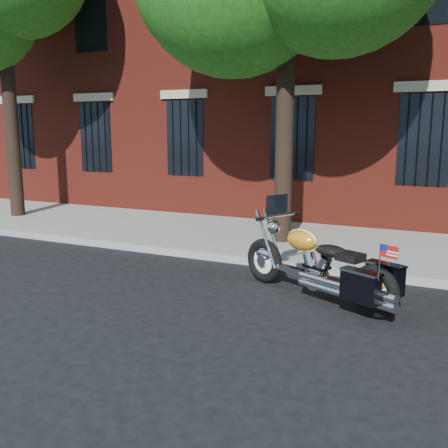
% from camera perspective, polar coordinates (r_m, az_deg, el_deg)
% --- Properties ---
extents(ground, '(120.00, 120.00, 0.00)m').
position_cam_1_polar(ground, '(8.14, -3.24, -6.66)').
color(ground, black).
rests_on(ground, ground).
extents(curb, '(40.00, 0.16, 0.15)m').
position_cam_1_polar(curb, '(9.32, 0.76, -3.92)').
color(curb, gray).
rests_on(curb, ground).
extents(sidewalk, '(40.00, 3.60, 0.15)m').
position_cam_1_polar(sidewalk, '(11.01, 4.76, -1.65)').
color(sidewalk, gray).
rests_on(sidewalk, ground).
extents(building, '(26.00, 10.08, 12.00)m').
position_cam_1_polar(building, '(17.66, 13.34, 22.14)').
color(building, maroon).
rests_on(building, ground).
extents(motorcycle, '(2.56, 1.62, 1.45)m').
position_cam_1_polar(motorcycle, '(7.27, 11.09, -4.97)').
color(motorcycle, black).
rests_on(motorcycle, ground).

